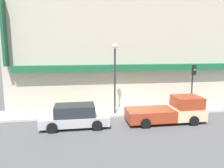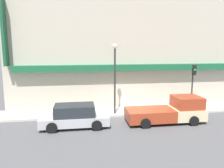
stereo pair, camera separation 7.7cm
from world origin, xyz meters
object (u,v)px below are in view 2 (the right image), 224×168
at_px(pickup_truck, 170,111).
at_px(traffic_light, 193,79).
at_px(fire_hydrant, 65,109).
at_px(street_lamp, 115,70).
at_px(parked_car, 75,116).

distance_m(pickup_truck, traffic_light, 4.07).
xyz_separation_m(fire_hydrant, street_lamp, (3.78, -0.46, 2.96)).
distance_m(parked_car, street_lamp, 4.53).
bearing_deg(fire_hydrant, street_lamp, -7.01).
height_order(fire_hydrant, traffic_light, traffic_light).
height_order(parked_car, fire_hydrant, parked_car).
xyz_separation_m(pickup_truck, fire_hydrant, (-7.34, 2.48, -0.27)).
distance_m(fire_hydrant, street_lamp, 4.82).
xyz_separation_m(parked_car, fire_hydrant, (-0.80, 2.48, -0.21)).
bearing_deg(street_lamp, pickup_truck, -29.54).
relative_size(pickup_truck, traffic_light, 1.48).
xyz_separation_m(parked_car, traffic_light, (9.37, 2.25, 1.94)).
xyz_separation_m(street_lamp, traffic_light, (6.39, 0.23, -0.81)).
bearing_deg(street_lamp, fire_hydrant, 172.99).
relative_size(parked_car, traffic_light, 1.22).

